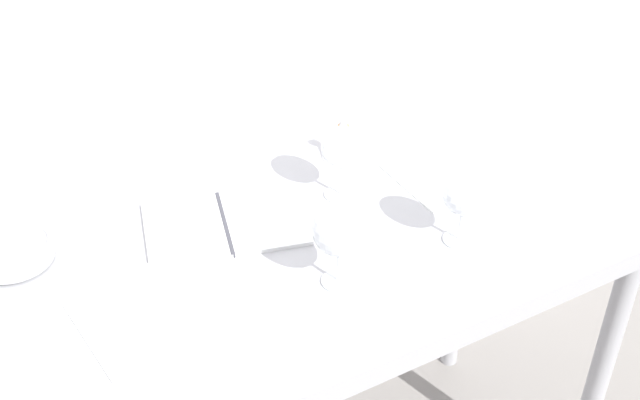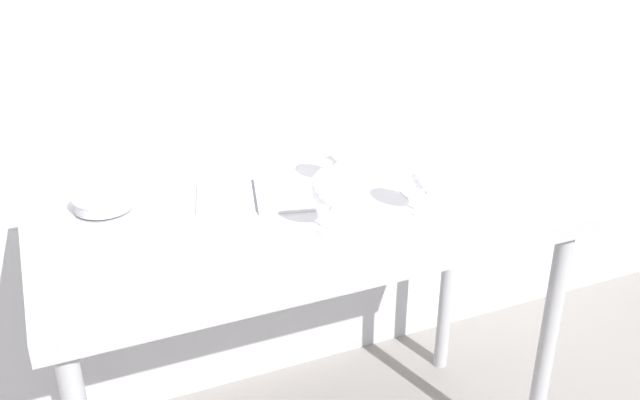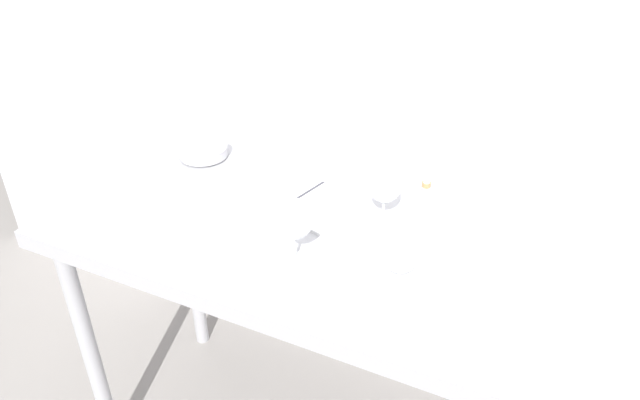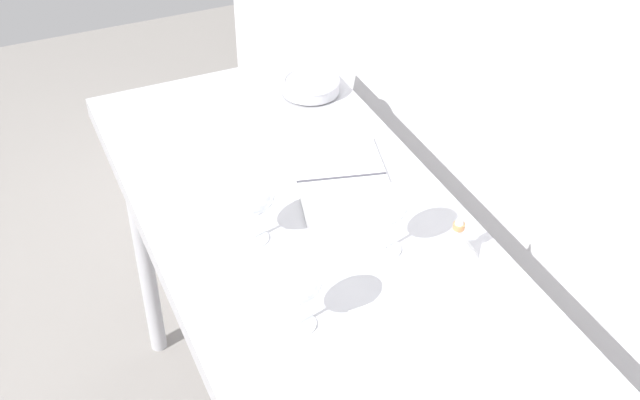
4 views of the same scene
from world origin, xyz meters
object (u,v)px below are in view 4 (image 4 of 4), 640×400
open_notebook (342,179)px  tasting_bowl (311,85)px  wine_glass_far_right (387,206)px  tasting_sheet_upper (420,323)px  decanter_funnel (457,242)px  wine_glass_near_right (299,282)px  tasting_sheet_lower (238,144)px  wine_glass_near_center (251,194)px

open_notebook → tasting_bowl: 0.40m
wine_glass_far_right → open_notebook: wine_glass_far_right is taller
tasting_sheet_upper → decanter_funnel: (-0.14, 0.16, 0.04)m
wine_glass_near_right → tasting_sheet_upper: (0.09, 0.20, -0.10)m
open_notebook → tasting_bowl: tasting_bowl is taller
wine_glass_near_right → tasting_sheet_lower: (-0.61, 0.10, -0.10)m
wine_glass_near_center → tasting_sheet_lower: 0.37m
wine_glass_near_center → open_notebook: 0.30m
tasting_bowl → decanter_funnel: bearing=0.5°
wine_glass_far_right → wine_glass_near_center: bearing=-121.1°
wine_glass_near_right → tasting_bowl: size_ratio=0.99×
wine_glass_far_right → decanter_funnel: 0.16m
wine_glass_near_center → tasting_sheet_lower: bearing=165.5°
open_notebook → wine_glass_far_right: bearing=9.4°
wine_glass_near_right → wine_glass_near_center: size_ratio=0.90×
decanter_funnel → tasting_bowl: bearing=-179.5°
wine_glass_far_right → wine_glass_near_center: size_ratio=0.94×
wine_glass_far_right → decanter_funnel: size_ratio=1.39×
wine_glass_far_right → decanter_funnel: (0.07, 0.12, -0.08)m
tasting_sheet_upper → wine_glass_near_center: bearing=-151.6°
tasting_bowl → wine_glass_near_right: bearing=-24.9°
wine_glass_near_center → decanter_funnel: (0.21, 0.35, -0.08)m
open_notebook → decanter_funnel: 0.34m
wine_glass_near_center → tasting_bowl: 0.61m
open_notebook → tasting_sheet_upper: open_notebook is taller
tasting_bowl → wine_glass_near_center: bearing=-34.7°
tasting_sheet_upper → tasting_sheet_lower: same height
tasting_sheet_lower → tasting_bowl: tasting_bowl is taller
wine_glass_near_right → tasting_sheet_lower: bearing=170.8°
tasting_bowl → open_notebook: bearing=-13.4°
open_notebook → wine_glass_near_right: bearing=-20.4°
decanter_funnel → wine_glass_far_right: bearing=-121.8°
open_notebook → tasting_sheet_lower: 0.28m
decanter_funnel → open_notebook: bearing=-163.2°
wine_glass_near_right → open_notebook: bearing=145.1°
wine_glass_near_right → open_notebook: 0.47m
open_notebook → tasting_sheet_upper: 0.46m
tasting_sheet_lower → tasting_bowl: 0.30m
tasting_sheet_upper → tasting_sheet_lower: 0.70m
tasting_sheet_upper → decanter_funnel: bearing=130.2°
tasting_sheet_upper → tasting_sheet_lower: bearing=-172.1°
wine_glass_near_right → wine_glass_far_right: wine_glass_far_right is taller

